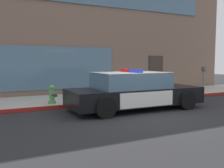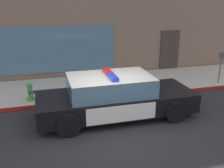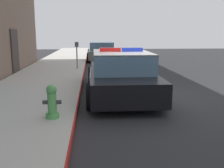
# 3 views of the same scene
# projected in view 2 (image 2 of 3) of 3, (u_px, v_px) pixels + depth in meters

# --- Properties ---
(ground) EXTENTS (48.00, 48.00, 0.00)m
(ground) POSITION_uv_depth(u_px,v_px,m) (112.00, 126.00, 7.95)
(ground) COLOR #262628
(sidewalk) EXTENTS (48.00, 3.08, 0.15)m
(sidewalk) POSITION_uv_depth(u_px,v_px,m) (89.00, 87.00, 11.15)
(sidewalk) COLOR #B2ADA3
(sidewalk) RESTS_ON ground
(curb_red_paint) EXTENTS (28.80, 0.04, 0.14)m
(curb_red_paint) POSITION_uv_depth(u_px,v_px,m) (97.00, 100.00, 9.73)
(curb_red_paint) COLOR maroon
(curb_red_paint) RESTS_ON ground
(police_cruiser) EXTENTS (5.02, 2.10, 1.49)m
(police_cruiser) POSITION_uv_depth(u_px,v_px,m) (114.00, 96.00, 8.45)
(police_cruiser) COLOR black
(police_cruiser) RESTS_ON ground
(fire_hydrant) EXTENTS (0.34, 0.39, 0.73)m
(fire_hydrant) POSITION_uv_depth(u_px,v_px,m) (30.00, 91.00, 9.42)
(fire_hydrant) COLOR #4C994C
(fire_hydrant) RESTS_ON sidewalk
(parking_meter) EXTENTS (0.12, 0.18, 1.34)m
(parking_meter) POSITION_uv_depth(u_px,v_px,m) (221.00, 62.00, 11.15)
(parking_meter) COLOR slate
(parking_meter) RESTS_ON sidewalk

